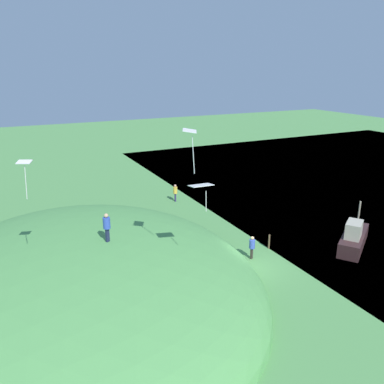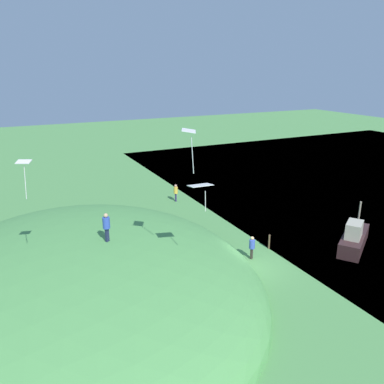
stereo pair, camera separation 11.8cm
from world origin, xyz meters
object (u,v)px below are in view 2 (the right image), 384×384
object	(u,v)px
person_on_hilltop	(106,224)
kite_4	(189,134)
person_with_child	(252,245)
person_near_shore	(176,191)
boat_on_lake	(354,238)
kite_2	(24,166)
kite_1	(200,186)
mooring_post	(269,242)

from	to	relation	value
person_on_hilltop	kite_4	bearing A→B (deg)	88.90
person_with_child	person_near_shore	xyz separation A→B (m)	(-0.22, -13.86, 0.05)
boat_on_lake	kite_2	size ratio (longest dim) A/B	2.76
kite_1	person_near_shore	bearing A→B (deg)	-109.76
kite_1	kite_2	bearing A→B (deg)	-17.26
person_on_hilltop	kite_4	distance (m)	8.11
kite_2	kite_4	xyz separation A→B (m)	(-7.04, 3.00, 1.43)
boat_on_lake	person_on_hilltop	bearing A→B (deg)	-41.10
kite_2	mooring_post	distance (m)	18.28
kite_1	mooring_post	world-z (taller)	kite_1
person_with_child	kite_4	bearing A→B (deg)	-175.77
kite_2	mooring_post	world-z (taller)	kite_2
person_with_child	kite_2	world-z (taller)	kite_2
kite_1	kite_2	xyz separation A→B (m)	(7.92, -2.46, 1.36)
person_on_hilltop	kite_1	size ratio (longest dim) A/B	1.25
kite_1	mooring_post	distance (m)	11.71
boat_on_lake	kite_4	world-z (taller)	kite_4
boat_on_lake	mooring_post	bearing A→B (deg)	-58.82
person_with_child	kite_1	size ratio (longest dim) A/B	1.22
person_with_child	person_near_shore	size ratio (longest dim) A/B	0.96
person_near_shore	person_on_hilltop	bearing A→B (deg)	-25.45
kite_4	mooring_post	bearing A→B (deg)	-150.04
kite_2	kite_4	size ratio (longest dim) A/B	0.89
boat_on_lake	kite_4	xyz separation A→B (m)	(14.97, 2.60, 9.32)
person_with_child	kite_4	size ratio (longest dim) A/B	0.81
kite_4	person_with_child	bearing A→B (deg)	-147.52
boat_on_lake	person_near_shore	size ratio (longest dim) A/B	2.89
boat_on_lake	person_on_hilltop	world-z (taller)	person_on_hilltop
kite_1	kite_4	size ratio (longest dim) A/B	0.67
kite_2	kite_4	distance (m)	7.78
person_near_shore	mooring_post	xyz separation A→B (m)	(-1.90, 13.06, -0.57)
kite_2	kite_4	world-z (taller)	kite_4
person_near_shore	boat_on_lake	bearing A→B (deg)	37.93
person_with_child	kite_1	xyz separation A→B (m)	(6.18, 3.96, 6.24)
boat_on_lake	person_with_child	size ratio (longest dim) A/B	3.01
person_near_shore	kite_1	xyz separation A→B (m)	(6.40, 17.81, 6.20)
mooring_post	person_with_child	bearing A→B (deg)	20.60
person_with_child	kite_1	bearing A→B (deg)	-175.60
person_on_hilltop	kite_2	distance (m)	6.19
person_near_shore	kite_1	world-z (taller)	kite_1
person_on_hilltop	mooring_post	size ratio (longest dim) A/B	1.59
person_on_hilltop	mooring_post	world-z (taller)	person_on_hilltop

